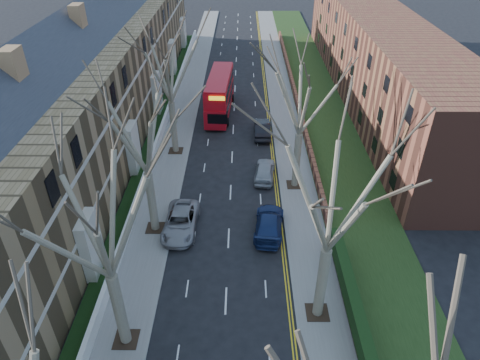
{
  "coord_description": "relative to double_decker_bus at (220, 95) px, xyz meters",
  "views": [
    {
      "loc": [
        1.03,
        -9.44,
        21.7
      ],
      "look_at": [
        0.85,
        18.21,
        3.16
      ],
      "focal_mm": 32.0,
      "sensor_mm": 36.0,
      "label": 1
    }
  ],
  "objects": [
    {
      "name": "car_right_near",
      "position": [
        4.73,
        -21.49,
        -1.43
      ],
      "size": [
        2.69,
        5.39,
        1.5
      ],
      "primitive_type": "imported",
      "rotation": [
        0.0,
        0.0,
        3.03
      ],
      "color": "navy",
      "rests_on": "ground"
    },
    {
      "name": "tree_left_far",
      "position": [
        -4.05,
        -21.35,
        7.06
      ],
      "size": [
        10.15,
        10.15,
        14.22
      ],
      "color": "brown",
      "rests_on": "ground"
    },
    {
      "name": "tree_right_far",
      "position": [
        7.35,
        -15.35,
        7.06
      ],
      "size": [
        10.15,
        10.15,
        14.22
      ],
      "color": "brown",
      "rests_on": "ground"
    },
    {
      "name": "front_wall_left",
      "position": [
        -6.0,
        -6.35,
        -1.56
      ],
      "size": [
        0.3,
        78.0,
        1.0
      ],
      "color": "white",
      "rests_on": "ground"
    },
    {
      "name": "flats_right",
      "position": [
        19.11,
        5.65,
        2.8
      ],
      "size": [
        13.97,
        54.0,
        10.0
      ],
      "color": "brown",
      "rests_on": "ground"
    },
    {
      "name": "car_left_far",
      "position": [
        -2.05,
        -21.36,
        -1.43
      ],
      "size": [
        2.65,
        5.43,
        1.49
      ],
      "primitive_type": "imported",
      "rotation": [
        0.0,
        0.0,
        -0.03
      ],
      "color": "gray",
      "rests_on": "ground"
    },
    {
      "name": "car_right_mid",
      "position": [
        4.71,
        -13.97,
        -1.43
      ],
      "size": [
        2.25,
        4.55,
        1.49
      ],
      "primitive_type": "imported",
      "rotation": [
        0.0,
        0.0,
        3.03
      ],
      "color": "#979A9F",
      "rests_on": "ground"
    },
    {
      "name": "double_decker_bus",
      "position": [
        0.0,
        0.0,
        0.0
      ],
      "size": [
        3.15,
        10.69,
        4.44
      ],
      "rotation": [
        0.0,
        0.0,
        3.08
      ],
      "color": "#AE0C17",
      "rests_on": "ground"
    },
    {
      "name": "car_right_far",
      "position": [
        4.79,
        -5.72,
        -1.38
      ],
      "size": [
        1.73,
        4.85,
        1.59
      ],
      "primitive_type": "imported",
      "rotation": [
        0.0,
        0.0,
        3.13
      ],
      "color": "black",
      "rests_on": "ground"
    },
    {
      "name": "tree_right_mid",
      "position": [
        7.35,
        -29.35,
        7.38
      ],
      "size": [
        10.5,
        10.5,
        14.71
      ],
      "color": "brown",
      "rests_on": "ground"
    },
    {
      "name": "pavement_right",
      "position": [
        7.65,
        1.65,
        -2.12
      ],
      "size": [
        3.0,
        102.0,
        0.12
      ],
      "primitive_type": "cube",
      "color": "slate",
      "rests_on": "ground"
    },
    {
      "name": "terrace_left",
      "position": [
        -12.0,
        -6.35,
        3.35
      ],
      "size": [
        9.7,
        78.0,
        13.6
      ],
      "color": "brown",
      "rests_on": "ground"
    },
    {
      "name": "grass_verge_right",
      "position": [
        12.15,
        1.65,
        -2.03
      ],
      "size": [
        6.0,
        102.0,
        0.06
      ],
      "color": "#1D3212",
      "rests_on": "ground"
    },
    {
      "name": "tree_left_mid",
      "position": [
        -4.05,
        -31.35,
        7.38
      ],
      "size": [
        10.5,
        10.5,
        14.71
      ],
      "color": "brown",
      "rests_on": "ground"
    },
    {
      "name": "tree_left_dist",
      "position": [
        -4.05,
        -9.35,
        7.38
      ],
      "size": [
        10.5,
        10.5,
        14.71
      ],
      "color": "brown",
      "rests_on": "ground"
    },
    {
      "name": "pavement_left",
      "position": [
        -4.35,
        1.65,
        -2.12
      ],
      "size": [
        3.0,
        102.0,
        0.12
      ],
      "primitive_type": "cube",
      "color": "slate",
      "rests_on": "ground"
    }
  ]
}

